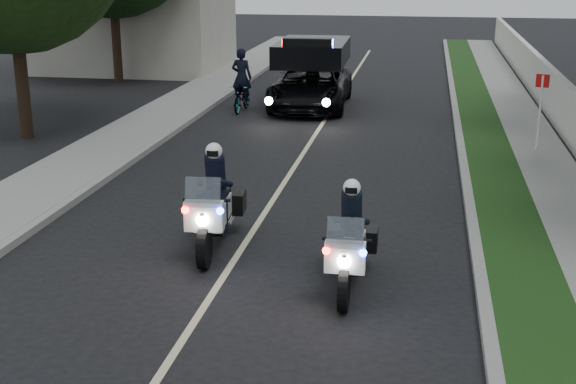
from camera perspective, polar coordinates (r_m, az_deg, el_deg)
name	(u,v)px	position (r m, az deg, el deg)	size (l,w,h in m)	color
curb_right	(465,177)	(18.49, 12.89, 1.12)	(0.20, 60.00, 0.15)	gray
grass_verge	(496,178)	(18.54, 15.05, 1.01)	(1.20, 60.00, 0.16)	#193814
sidewalk_right	(555,181)	(18.71, 19.01, 0.80)	(1.40, 60.00, 0.16)	gray
curb_left	(130,161)	(19.80, -11.51, 2.26)	(0.20, 60.00, 0.15)	gray
sidewalk_left	(89,159)	(20.23, -14.42, 2.38)	(2.00, 60.00, 0.16)	gray
lane_marking	(292,171)	(18.73, 0.27, 1.54)	(0.12, 50.00, 0.01)	#BFB78C
police_moto_left	(215,247)	(13.97, -5.39, -4.08)	(0.78, 2.23, 1.89)	silver
police_moto_right	(349,287)	(12.36, 4.48, -6.95)	(0.71, 2.04, 1.74)	silver
police_suv	(311,107)	(26.72, 1.68, 6.24)	(2.48, 5.36, 2.61)	black
bicycle	(242,111)	(26.11, -3.39, 5.96)	(0.60, 1.71, 0.90)	black
cyclist	(242,111)	(26.11, -3.39, 5.96)	(0.68, 0.45, 1.89)	black
sign_post	(535,156)	(21.21, 17.73, 2.56)	(0.34, 0.34, 2.20)	#B0250C
tree_left_near	(28,137)	(23.54, -18.59, 3.86)	(6.57, 6.57, 10.94)	#1D3A13
tree_left_far	(119,82)	(32.87, -12.31, 7.90)	(7.08, 7.08, 11.80)	black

